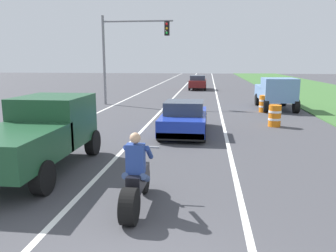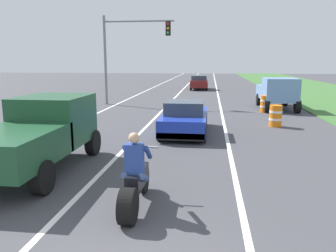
% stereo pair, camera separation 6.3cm
% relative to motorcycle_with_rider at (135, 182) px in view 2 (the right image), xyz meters
% --- Properties ---
extents(lane_stripe_left_solid, '(0.14, 120.00, 0.01)m').
position_rel_motorcycle_with_rider_xyz_m(lane_stripe_left_solid, '(-5.04, 16.82, -0.59)').
color(lane_stripe_left_solid, white).
rests_on(lane_stripe_left_solid, ground).
extents(lane_stripe_right_solid, '(0.14, 120.00, 0.01)m').
position_rel_motorcycle_with_rider_xyz_m(lane_stripe_right_solid, '(2.16, 16.82, -0.59)').
color(lane_stripe_right_solid, white).
rests_on(lane_stripe_right_solid, ground).
extents(lane_stripe_centre_dashed, '(0.14, 120.00, 0.01)m').
position_rel_motorcycle_with_rider_xyz_m(lane_stripe_centre_dashed, '(-1.44, 16.82, -0.59)').
color(lane_stripe_centre_dashed, white).
rests_on(lane_stripe_centre_dashed, ground).
extents(motorcycle_with_rider, '(0.70, 2.21, 1.62)m').
position_rel_motorcycle_with_rider_xyz_m(motorcycle_with_rider, '(0.00, 0.00, 0.00)').
color(motorcycle_with_rider, black).
rests_on(motorcycle_with_rider, ground).
extents(sports_car_blue, '(1.84, 4.30, 1.37)m').
position_rel_motorcycle_with_rider_xyz_m(sports_car_blue, '(0.43, 7.57, 0.04)').
color(sports_car_blue, '#1E38B2').
rests_on(sports_car_blue, ground).
extents(pickup_truck_left_lane_dark_green, '(2.02, 4.80, 1.98)m').
position_rel_motorcycle_with_rider_xyz_m(pickup_truck_left_lane_dark_green, '(-3.14, 2.17, 0.51)').
color(pickup_truck_left_lane_dark_green, '#1E4C2D').
rests_on(pickup_truck_left_lane_dark_green, ground).
extents(pickup_truck_right_shoulder_light_blue, '(2.02, 4.80, 1.98)m').
position_rel_motorcycle_with_rider_xyz_m(pickup_truck_right_shoulder_light_blue, '(5.65, 15.60, 0.51)').
color(pickup_truck_right_shoulder_light_blue, '#6B93C6').
rests_on(pickup_truck_right_shoulder_light_blue, ground).
extents(traffic_light_mast_near, '(4.85, 0.34, 6.00)m').
position_rel_motorcycle_with_rider_xyz_m(traffic_light_mast_near, '(-4.25, 16.50, 3.42)').
color(traffic_light_mast_near, gray).
rests_on(traffic_light_mast_near, ground).
extents(construction_barrel_nearest, '(0.58, 0.58, 1.00)m').
position_rel_motorcycle_with_rider_xyz_m(construction_barrel_nearest, '(4.49, 9.51, -0.09)').
color(construction_barrel_nearest, orange).
rests_on(construction_barrel_nearest, ground).
extents(construction_barrel_mid, '(0.58, 0.58, 1.00)m').
position_rel_motorcycle_with_rider_xyz_m(construction_barrel_mid, '(4.71, 14.01, -0.09)').
color(construction_barrel_mid, orange).
rests_on(construction_barrel_mid, ground).
extents(distant_car_far_ahead, '(1.80, 4.00, 1.50)m').
position_rel_motorcycle_with_rider_xyz_m(distant_car_far_ahead, '(0.28, 29.72, 0.18)').
color(distant_car_far_ahead, maroon).
rests_on(distant_car_far_ahead, ground).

